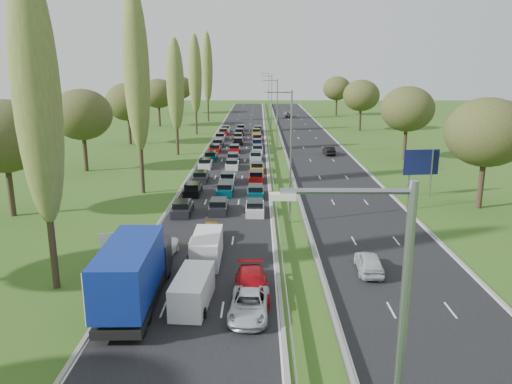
{
  "coord_description": "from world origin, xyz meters",
  "views": [
    {
      "loc": [
        1.67,
        -0.87,
        14.04
      ],
      "look_at": [
        1.36,
        48.48,
        1.5
      ],
      "focal_mm": 35.0,
      "sensor_mm": 36.0,
      "label": 1
    }
  ],
  "objects": [
    {
      "name": "far_car_1",
      "position": [
        13.01,
        79.08,
        0.7
      ],
      "size": [
        1.64,
        4.2,
        1.36
      ],
      "primitive_type": "imported",
      "rotation": [
        0.0,
        0.0,
        3.19
      ],
      "color": "black",
      "rests_on": "far_carriageway"
    },
    {
      "name": "near_car_2",
      "position": [
        -5.91,
        33.62,
        0.75
      ],
      "size": [
        2.72,
        5.36,
        1.45
      ],
      "primitive_type": "imported",
      "rotation": [
        0.0,
        0.0,
        -0.06
      ],
      "color": "white",
      "rests_on": "near_carriageway"
    },
    {
      "name": "ground",
      "position": [
        4.5,
        80.0,
        0.0
      ],
      "size": [
        260.0,
        260.0,
        0.0
      ],
      "primitive_type": "plane",
      "color": "#3A581B",
      "rests_on": "ground"
    },
    {
      "name": "far_carriageway",
      "position": [
        11.25,
        82.5,
        0.0
      ],
      "size": [
        10.5,
        215.0,
        0.04
      ],
      "primitive_type": "cube",
      "color": "black",
      "rests_on": "ground"
    },
    {
      "name": "white_van_rear",
      "position": [
        -2.15,
        33.77,
        1.06
      ],
      "size": [
        2.01,
        5.12,
        2.06
      ],
      "rotation": [
        0.0,
        0.0,
        0.0
      ],
      "color": "white",
      "rests_on": "near_carriageway"
    },
    {
      "name": "near_car_11",
      "position": [
        1.22,
        27.86,
        0.76
      ],
      "size": [
        2.33,
        5.22,
        1.49
      ],
      "primitive_type": "imported",
      "rotation": [
        0.0,
        0.0,
        0.05
      ],
      "color": "#AD0A13",
      "rests_on": "near_carriageway"
    },
    {
      "name": "central_reservation",
      "position": [
        4.5,
        82.5,
        0.55
      ],
      "size": [
        2.36,
        215.0,
        0.32
      ],
      "color": "gray",
      "rests_on": "ground"
    },
    {
      "name": "far_car_0",
      "position": [
        9.35,
        31.63,
        0.74
      ],
      "size": [
        1.92,
        4.29,
        1.43
      ],
      "primitive_type": "imported",
      "rotation": [
        0.0,
        0.0,
        3.09
      ],
      "color": "silver",
      "rests_on": "far_carriageway"
    },
    {
      "name": "lamp_columns",
      "position": [
        4.5,
        78.0,
        6.0
      ],
      "size": [
        0.18,
        140.18,
        12.0
      ],
      "color": "gray",
      "rests_on": "ground"
    },
    {
      "name": "near_car_10",
      "position": [
        1.11,
        25.32,
        0.69
      ],
      "size": [
        2.46,
        4.91,
        1.33
      ],
      "primitive_type": "imported",
      "rotation": [
        0.0,
        0.0,
        -0.05
      ],
      "color": "#B8BDC3",
      "rests_on": "near_carriageway"
    },
    {
      "name": "woodland_right",
      "position": [
        24.0,
        66.67,
        7.68
      ],
      "size": [
        8.0,
        153.0,
        11.1
      ],
      "color": "#2D2116",
      "rests_on": "ground"
    },
    {
      "name": "direction_sign",
      "position": [
        19.4,
        52.77,
        3.57
      ],
      "size": [
        3.98,
        0.57,
        5.2
      ],
      "color": "gray",
      "rests_on": "ground"
    },
    {
      "name": "far_car_2",
      "position": [
        9.7,
        140.52,
        0.74
      ],
      "size": [
        2.66,
        5.27,
        1.43
      ],
      "primitive_type": "imported",
      "rotation": [
        0.0,
        0.0,
        3.2
      ],
      "color": "gray",
      "rests_on": "far_carriageway"
    },
    {
      "name": "info_sign",
      "position": [
        -9.4,
        33.77,
        1.37
      ],
      "size": [
        1.49,
        0.38,
        2.1
      ],
      "color": "gray",
      "rests_on": "ground"
    },
    {
      "name": "white_van_front",
      "position": [
        -2.29,
        26.73,
        1.01
      ],
      "size": [
        1.92,
        4.89,
        1.97
      ],
      "rotation": [
        0.0,
        0.0,
        -0.08
      ],
      "color": "white",
      "rests_on": "near_carriageway"
    },
    {
      "name": "blue_lorry",
      "position": [
        -5.73,
        26.49,
        2.16
      ],
      "size": [
        2.76,
        9.92,
        4.19
      ],
      "rotation": [
        0.0,
        0.0,
        0.02
      ],
      "color": "black",
      "rests_on": "near_carriageway"
    },
    {
      "name": "near_car_7",
      "position": [
        -2.42,
        32.41,
        0.76
      ],
      "size": [
        2.23,
        5.19,
        1.49
      ],
      "primitive_type": "imported",
      "rotation": [
        0.0,
        0.0,
        -0.03
      ],
      "color": "#043446",
      "rests_on": "near_carriageway"
    },
    {
      "name": "poplar_row",
      "position": [
        -11.5,
        68.17,
        12.39
      ],
      "size": [
        2.8,
        127.8,
        22.44
      ],
      "color": "#2D2116",
      "rests_on": "ground"
    },
    {
      "name": "near_car_8",
      "position": [
        -2.27,
        37.81,
        0.74
      ],
      "size": [
        1.83,
        4.28,
        1.44
      ],
      "primitive_type": "imported",
      "rotation": [
        0.0,
        0.0,
        0.03
      ],
      "color": "#CB910D",
      "rests_on": "near_carriageway"
    },
    {
      "name": "traffic_queue_fill",
      "position": [
        -2.23,
        77.47,
        0.44
      ],
      "size": [
        9.11,
        68.07,
        0.8
      ],
      "color": "black",
      "rests_on": "ground"
    },
    {
      "name": "near_carriageway",
      "position": [
        -2.25,
        82.5,
        0.0
      ],
      "size": [
        10.5,
        215.0,
        0.04
      ],
      "primitive_type": "cube",
      "color": "black",
      "rests_on": "ground"
    },
    {
      "name": "woodland_left",
      "position": [
        -22.0,
        62.63,
        7.68
      ],
      "size": [
        8.0,
        166.0,
        11.1
      ],
      "color": "#2D2116",
      "rests_on": "ground"
    }
  ]
}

